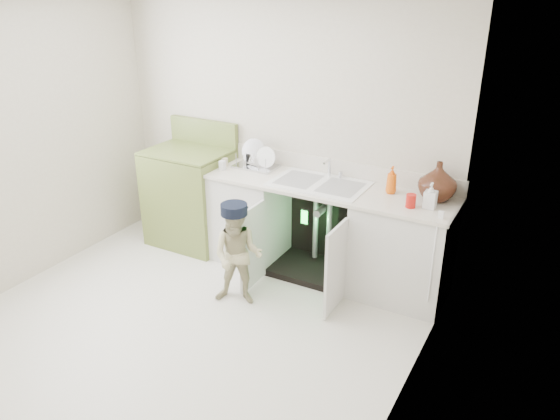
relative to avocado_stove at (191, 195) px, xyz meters
The scene contains 5 objects.
ground 1.57m from the avocado_stove, 52.97° to the right, with size 3.50×3.50×0.00m, color beige.
room_shell 1.65m from the avocado_stove, 52.97° to the right, with size 6.00×5.50×1.26m.
counter_run 1.47m from the avocado_stove, ahead, with size 2.44×1.02×1.23m.
avocado_stove is the anchor object (origin of this frame).
repair_worker 1.31m from the avocado_stove, 35.44° to the right, with size 0.70×0.68×0.91m.
Camera 1 is at (2.44, -2.95, 2.63)m, focal length 35.00 mm.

